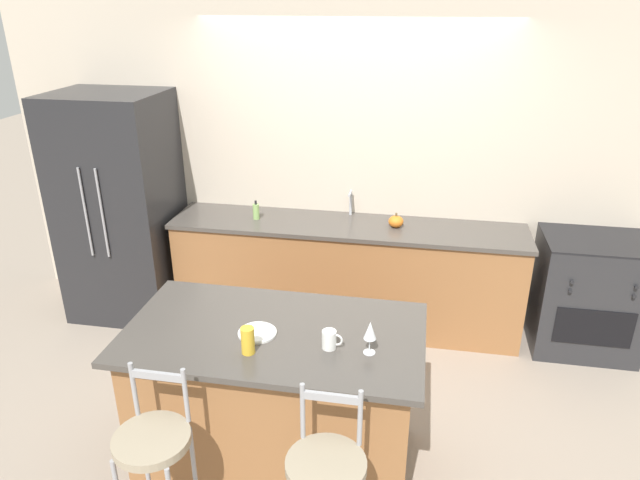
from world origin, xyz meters
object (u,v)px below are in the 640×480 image
object	(u,v)px
dinner_plate	(257,332)
wine_glass	(370,331)
tumbler_cup	(248,340)
pumpkin_decoration	(396,221)
coffee_mug	(330,340)
soap_bottle	(256,211)
refrigerator	(121,208)
oven_range	(587,294)
bar_stool_near	(155,458)

from	to	relation	value
dinner_plate	wine_glass	world-z (taller)	wine_glass
tumbler_cup	pumpkin_decoration	size ratio (longest dim) A/B	1.23
coffee_mug	soap_bottle	world-z (taller)	soap_bottle
refrigerator	pumpkin_decoration	world-z (taller)	refrigerator
tumbler_cup	soap_bottle	xyz separation A→B (m)	(-0.50, 1.88, -0.01)
dinner_plate	wine_glass	xyz separation A→B (m)	(0.63, -0.07, 0.12)
oven_range	soap_bottle	world-z (taller)	soap_bottle
bar_stool_near	pumpkin_decoration	bearing A→B (deg)	67.24
tumbler_cup	wine_glass	bearing A→B (deg)	10.22
coffee_mug	soap_bottle	distance (m)	1.98
dinner_plate	pumpkin_decoration	world-z (taller)	pumpkin_decoration
refrigerator	wine_glass	distance (m)	2.87
tumbler_cup	pumpkin_decoration	xyz separation A→B (m)	(0.65, 1.91, -0.03)
tumbler_cup	soap_bottle	distance (m)	1.94
dinner_plate	pumpkin_decoration	size ratio (longest dim) A/B	1.77
coffee_mug	soap_bottle	size ratio (longest dim) A/B	0.70
pumpkin_decoration	soap_bottle	size ratio (longest dim) A/B	0.76
refrigerator	tumbler_cup	distance (m)	2.47
pumpkin_decoration	tumbler_cup	bearing A→B (deg)	-108.88
wine_glass	pumpkin_decoration	world-z (taller)	wine_glass
refrigerator	bar_stool_near	xyz separation A→B (m)	(1.34, -2.27, -0.38)
dinner_plate	coffee_mug	world-z (taller)	coffee_mug
refrigerator	coffee_mug	xyz separation A→B (m)	(2.10, -1.69, 0.01)
refrigerator	coffee_mug	distance (m)	2.69
wine_glass	soap_bottle	size ratio (longest dim) A/B	1.17
oven_range	dinner_plate	distance (m)	2.81
bar_stool_near	soap_bottle	xyz separation A→B (m)	(-0.16, 2.34, 0.40)
tumbler_cup	pumpkin_decoration	world-z (taller)	tumbler_cup
oven_range	bar_stool_near	bearing A→B (deg)	-137.05
bar_stool_near	coffee_mug	bearing A→B (deg)	37.84
refrigerator	tumbler_cup	world-z (taller)	refrigerator
oven_range	tumbler_cup	world-z (taller)	tumbler_cup
refrigerator	soap_bottle	world-z (taller)	refrigerator
oven_range	dinner_plate	world-z (taller)	dinner_plate
bar_stool_near	soap_bottle	bearing A→B (deg)	93.93
refrigerator	pumpkin_decoration	distance (m)	2.34
coffee_mug	pumpkin_decoration	xyz separation A→B (m)	(0.24, 1.79, -0.01)
tumbler_cup	oven_range	bearing A→B (deg)	40.81
wine_glass	refrigerator	bearing A→B (deg)	143.73
bar_stool_near	oven_range	bearing A→B (deg)	42.95
coffee_mug	soap_bottle	xyz separation A→B (m)	(-0.92, 1.76, 0.01)
refrigerator	oven_range	bearing A→B (deg)	1.13
bar_stool_near	pumpkin_decoration	xyz separation A→B (m)	(1.00, 2.37, 0.38)
bar_stool_near	tumbler_cup	bearing A→B (deg)	53.65
wine_glass	soap_bottle	world-z (taller)	wine_glass
coffee_mug	pumpkin_decoration	bearing A→B (deg)	82.33
oven_range	dinner_plate	xyz separation A→B (m)	(-2.19, -1.70, 0.47)
tumbler_cup	coffee_mug	bearing A→B (deg)	16.19
coffee_mug	soap_bottle	bearing A→B (deg)	117.52
oven_range	coffee_mug	world-z (taller)	coffee_mug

